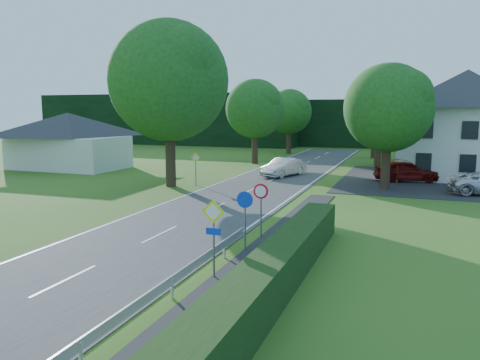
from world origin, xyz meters
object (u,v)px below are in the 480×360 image
at_px(parasol, 397,171).
at_px(motorcycle, 265,170).
at_px(streetlight, 383,124).
at_px(moving_car, 283,167).
at_px(parked_car_silver_a, 435,168).
at_px(parked_car_red, 406,171).

bearing_deg(parasol, motorcycle, 171.89).
relative_size(streetlight, moving_car, 1.76).
relative_size(streetlight, parasol, 3.59).
bearing_deg(parked_car_silver_a, parked_car_red, 127.88).
bearing_deg(motorcycle, parked_car_red, 0.52).
xyz_separation_m(parked_car_silver_a, parasol, (-2.78, -5.53, 0.30)).
xyz_separation_m(streetlight, parked_car_silver_a, (3.93, 5.40, -3.72)).
relative_size(motorcycle, parasol, 0.75).
distance_m(streetlight, moving_car, 8.74).
distance_m(parked_car_silver_a, parasol, 6.20).
xyz_separation_m(motorcycle, parked_car_red, (11.01, 0.78, 0.36)).
relative_size(parked_car_red, parasol, 2.11).
height_order(streetlight, motorcycle, streetlight).
bearing_deg(streetlight, parasol, -6.50).
xyz_separation_m(motorcycle, parasol, (10.41, -1.48, 0.57)).
bearing_deg(streetlight, moving_car, 168.30).
bearing_deg(motorcycle, moving_car, 6.09).
height_order(streetlight, parasol, streetlight).
distance_m(moving_car, motorcycle, 1.55).
distance_m(streetlight, parked_car_silver_a, 7.65).
height_order(motorcycle, parasol, parasol).
bearing_deg(parked_car_red, motorcycle, 80.99).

